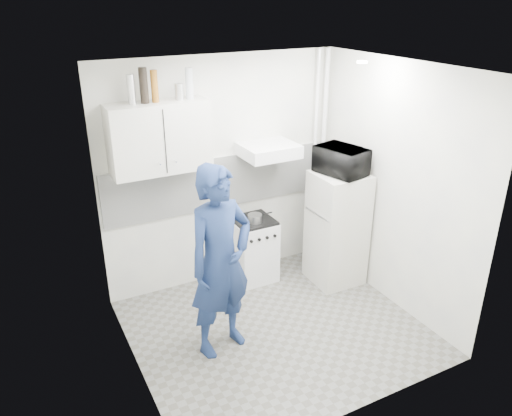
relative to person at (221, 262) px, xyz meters
name	(u,v)px	position (x,y,z in m)	size (l,w,h in m)	color
floor	(276,328)	(0.58, -0.02, -0.93)	(2.80, 2.80, 0.00)	#63625E
ceiling	(281,68)	(0.58, -0.02, 1.67)	(2.80, 2.80, 0.00)	white
wall_back	(223,173)	(0.58, 1.23, 0.37)	(2.80, 2.80, 0.00)	#EAE8CF
wall_left	(127,246)	(-0.82, -0.02, 0.37)	(2.60, 2.60, 0.00)	#EAE8CF
wall_right	(394,188)	(1.98, -0.02, 0.37)	(2.60, 2.60, 0.00)	#EAE8CF
person	(221,262)	(0.00, 0.00, 0.00)	(0.68, 0.44, 1.85)	navy
stove	(253,250)	(0.84, 0.98, -0.56)	(0.47, 0.47, 0.74)	silver
fridge	(337,228)	(1.68, 0.51, -0.26)	(0.55, 0.55, 1.34)	beige
stove_top	(253,220)	(0.84, 0.98, -0.17)	(0.45, 0.45, 0.03)	black
saucepan	(255,218)	(0.83, 0.91, -0.11)	(0.16, 0.16, 0.09)	silver
microwave	(342,161)	(1.68, 0.51, 0.56)	(0.37, 0.54, 0.30)	black
bottle_b	(131,90)	(-0.40, 1.06, 1.41)	(0.07, 0.07, 0.28)	silver
bottle_c	(144,86)	(-0.28, 1.06, 1.44)	(0.08, 0.08, 0.33)	black
bottle_d	(154,86)	(-0.17, 1.06, 1.42)	(0.07, 0.07, 0.30)	brown
canister_b	(179,92)	(0.07, 1.06, 1.35)	(0.08, 0.08, 0.16)	silver
bottle_e	(189,84)	(0.18, 1.06, 1.42)	(0.08, 0.08, 0.30)	#B2B7BC
upper_cabinet	(159,138)	(-0.17, 1.06, 0.92)	(1.00, 0.35, 0.70)	beige
range_hood	(269,150)	(1.03, 0.98, 0.64)	(0.60, 0.50, 0.14)	silver
backsplash	(224,182)	(0.58, 1.22, 0.27)	(2.74, 0.03, 0.60)	white
pipe_a	(322,159)	(1.88, 1.15, 0.37)	(0.05, 0.05, 2.60)	silver
pipe_b	(314,160)	(1.76, 1.15, 0.37)	(0.04, 0.04, 2.60)	silver
ceiling_spot_fixture	(362,62)	(1.58, 0.18, 1.64)	(0.10, 0.10, 0.02)	white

